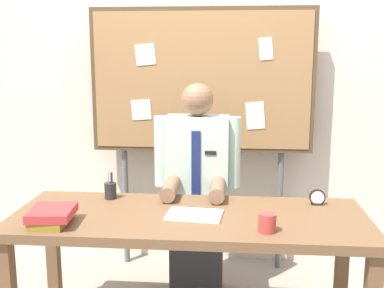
% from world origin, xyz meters
% --- Properties ---
extents(back_wall, '(6.40, 0.08, 2.70)m').
position_xyz_m(back_wall, '(0.00, 1.19, 1.35)').
color(back_wall, beige).
rests_on(back_wall, ground_plane).
extents(desk, '(1.89, 0.72, 0.76)m').
position_xyz_m(desk, '(0.00, 0.00, 0.67)').
color(desk, brown).
rests_on(desk, ground_plane).
extents(person, '(0.55, 0.56, 1.42)m').
position_xyz_m(person, '(0.00, 0.56, 0.66)').
color(person, '#2D2D33').
rests_on(person, ground_plane).
extents(bulletin_board, '(1.59, 0.09, 1.92)m').
position_xyz_m(bulletin_board, '(-0.00, 0.98, 1.39)').
color(bulletin_board, '#4C3823').
rests_on(bulletin_board, ground_plane).
extents(book_stack, '(0.23, 0.25, 0.08)m').
position_xyz_m(book_stack, '(-0.67, -0.20, 0.80)').
color(book_stack, olive).
rests_on(book_stack, desk).
extents(open_notebook, '(0.31, 0.22, 0.01)m').
position_xyz_m(open_notebook, '(0.03, -0.02, 0.76)').
color(open_notebook, white).
rests_on(open_notebook, desk).
extents(desk_clock, '(0.09, 0.04, 0.09)m').
position_xyz_m(desk_clock, '(0.71, 0.23, 0.80)').
color(desk_clock, black).
rests_on(desk_clock, desk).
extents(coffee_mug, '(0.09, 0.09, 0.09)m').
position_xyz_m(coffee_mug, '(0.40, -0.21, 0.80)').
color(coffee_mug, '#B23833').
rests_on(coffee_mug, desk).
extents(pen_holder, '(0.07, 0.07, 0.16)m').
position_xyz_m(pen_holder, '(-0.49, 0.24, 0.81)').
color(pen_holder, '#262626').
rests_on(pen_holder, desk).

